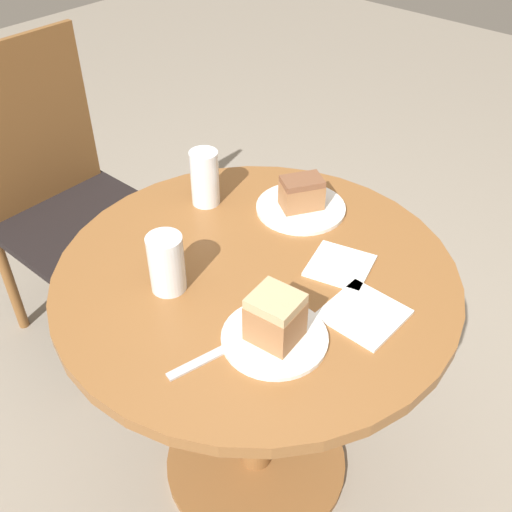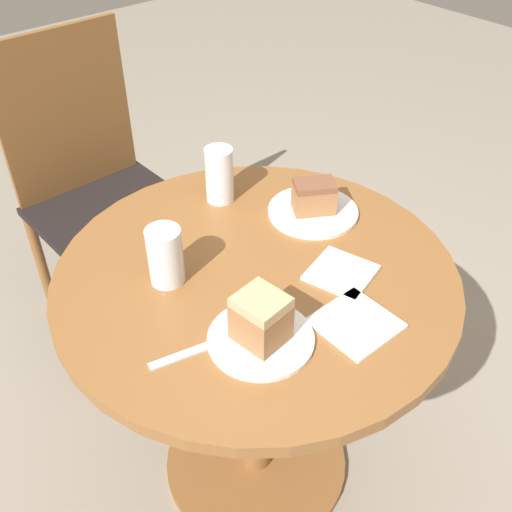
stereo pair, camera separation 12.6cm
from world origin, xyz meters
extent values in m
plane|color=gray|center=(0.00, 0.00, 0.00)|extent=(8.00, 8.00, 0.00)
cylinder|color=brown|center=(0.00, 0.00, 0.01)|extent=(0.52, 0.52, 0.03)
cylinder|color=brown|center=(0.00, 0.00, 0.37)|extent=(0.09, 0.09, 0.68)
cylinder|color=brown|center=(0.00, 0.00, 0.72)|extent=(0.87, 0.87, 0.03)
cylinder|color=brown|center=(-0.14, 0.57, 0.21)|extent=(0.04, 0.04, 0.42)
cylinder|color=brown|center=(0.29, 0.58, 0.21)|extent=(0.04, 0.04, 0.42)
cylinder|color=brown|center=(-0.15, 1.00, 0.21)|extent=(0.04, 0.04, 0.42)
cylinder|color=brown|center=(0.28, 1.01, 0.21)|extent=(0.04, 0.04, 0.42)
cube|color=black|center=(0.07, 0.79, 0.43)|extent=(0.48, 0.48, 0.03)
cube|color=brown|center=(0.07, 1.02, 0.71)|extent=(0.45, 0.03, 0.54)
cylinder|color=white|center=(-0.13, -0.16, 0.74)|extent=(0.20, 0.20, 0.01)
cylinder|color=white|center=(0.24, 0.07, 0.74)|extent=(0.22, 0.22, 0.01)
cube|color=#9E6B42|center=(-0.13, -0.16, 0.79)|extent=(0.09, 0.10, 0.08)
cube|color=tan|center=(-0.13, -0.16, 0.84)|extent=(0.09, 0.10, 0.02)
cube|color=#9E6B42|center=(0.24, 0.07, 0.78)|extent=(0.12, 0.11, 0.06)
cube|color=brown|center=(0.24, 0.07, 0.82)|extent=(0.11, 0.10, 0.02)
cylinder|color=beige|center=(0.11, 0.27, 0.79)|extent=(0.06, 0.06, 0.11)
cylinder|color=white|center=(0.11, 0.27, 0.81)|extent=(0.07, 0.07, 0.14)
cylinder|color=silver|center=(-0.16, 0.10, 0.78)|extent=(0.06, 0.06, 0.08)
cylinder|color=white|center=(-0.16, 0.10, 0.80)|extent=(0.07, 0.07, 0.13)
cube|color=white|center=(0.04, -0.25, 0.74)|extent=(0.14, 0.14, 0.01)
cube|color=silver|center=(-0.24, -0.10, 0.74)|extent=(0.17, 0.06, 0.00)
cube|color=white|center=(0.13, -0.13, 0.74)|extent=(0.16, 0.16, 0.01)
camera|label=1|loc=(-0.73, -0.65, 1.58)|focal=42.00mm
camera|label=2|loc=(-0.64, -0.74, 1.58)|focal=42.00mm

